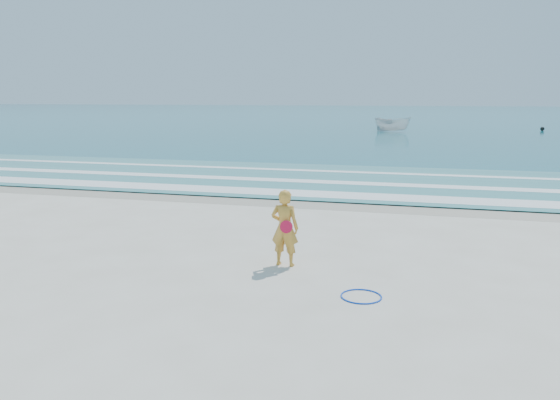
# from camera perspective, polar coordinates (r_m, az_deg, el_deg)

# --- Properties ---
(ground) EXTENTS (400.00, 400.00, 0.00)m
(ground) POSITION_cam_1_polar(r_m,az_deg,el_deg) (10.33, -6.09, -9.49)
(ground) COLOR silver
(ground) RESTS_ON ground
(wet_sand) EXTENTS (400.00, 2.40, 0.00)m
(wet_sand) POSITION_cam_1_polar(r_m,az_deg,el_deg) (18.72, 3.78, -0.22)
(wet_sand) COLOR #B2A893
(wet_sand) RESTS_ON ground
(ocean) EXTENTS (400.00, 190.00, 0.04)m
(ocean) POSITION_cam_1_polar(r_m,az_deg,el_deg) (114.14, 13.28, 8.73)
(ocean) COLOR #19727F
(ocean) RESTS_ON ground
(shallow) EXTENTS (400.00, 10.00, 0.01)m
(shallow) POSITION_cam_1_polar(r_m,az_deg,el_deg) (23.57, 6.14, 2.13)
(shallow) COLOR #59B7AD
(shallow) RESTS_ON ocean
(foam_near) EXTENTS (400.00, 1.40, 0.01)m
(foam_near) POSITION_cam_1_polar(r_m,az_deg,el_deg) (19.96, 4.50, 0.61)
(foam_near) COLOR white
(foam_near) RESTS_ON shallow
(foam_mid) EXTENTS (400.00, 0.90, 0.01)m
(foam_mid) POSITION_cam_1_polar(r_m,az_deg,el_deg) (22.78, 5.83, 1.86)
(foam_mid) COLOR white
(foam_mid) RESTS_ON shallow
(foam_far) EXTENTS (400.00, 0.60, 0.01)m
(foam_far) POSITION_cam_1_polar(r_m,az_deg,el_deg) (26.01, 6.99, 2.94)
(foam_far) COLOR white
(foam_far) RESTS_ON shallow
(hoop) EXTENTS (0.80, 0.80, 0.03)m
(hoop) POSITION_cam_1_polar(r_m,az_deg,el_deg) (10.12, 8.48, -9.92)
(hoop) COLOR blue
(hoop) RESTS_ON ground
(boat) EXTENTS (4.17, 2.85, 1.51)m
(boat) POSITION_cam_1_polar(r_m,az_deg,el_deg) (56.65, 11.67, 7.77)
(boat) COLOR silver
(boat) RESTS_ON ocean
(buoy) EXTENTS (0.42, 0.42, 0.42)m
(buoy) POSITION_cam_1_polar(r_m,az_deg,el_deg) (63.01, 25.73, 6.72)
(buoy) COLOR black
(buoy) RESTS_ON ocean
(woman) EXTENTS (0.62, 0.43, 1.65)m
(woman) POSITION_cam_1_polar(r_m,az_deg,el_deg) (11.58, 0.50, -2.93)
(woman) COLOR gold
(woman) RESTS_ON ground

